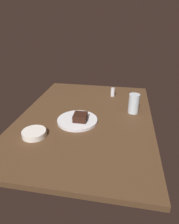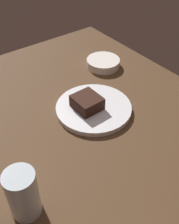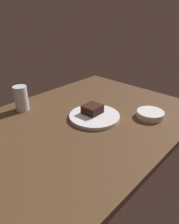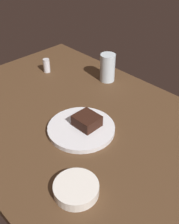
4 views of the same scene
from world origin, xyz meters
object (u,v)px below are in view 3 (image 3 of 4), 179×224
Objects in this scene: dessert_plate at (94,116)px; chocolate_cake_slice at (92,109)px; side_bowl at (150,114)px; water_glass at (21,98)px.

dessert_plate is 2.88× the size of chocolate_cake_slice.
chocolate_cake_slice is 28.49cm from side_bowl.
dessert_plate is 1.87× the size of side_bowl.
dessert_plate is at bearing 68.67° from chocolate_cake_slice.
chocolate_cake_slice is at bearing 121.77° from water_glass.
water_glass reaches higher than chocolate_cake_slice.
water_glass is at bearing -60.88° from dessert_plate.
dessert_plate is 3.68cm from chocolate_cake_slice.
side_bowl is at bearing 134.55° from dessert_plate.
side_bowl is at bearing 130.44° from chocolate_cake_slice.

